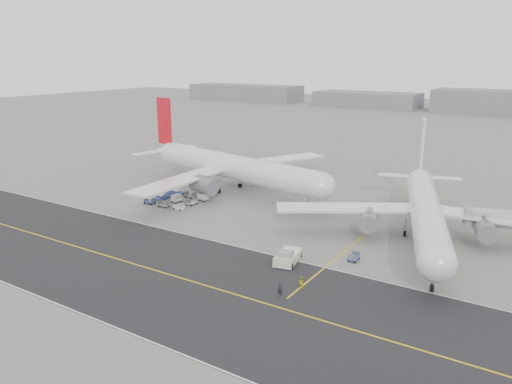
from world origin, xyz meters
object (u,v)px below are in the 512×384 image
Objects in this scene: airliner_b at (426,210)px; ground_crew_a at (280,290)px; pushback_tug at (288,257)px; airliner_a at (230,166)px; ground_crew_b at (301,282)px.

airliner_b reaches higher than ground_crew_a.
pushback_tug is at bearing -141.90° from airliner_b.
airliner_a is 32.90× the size of ground_crew_a.
airliner_a is 35.31× the size of ground_crew_b.
airliner_b is at bearing -109.12° from ground_crew_b.
ground_crew_a is at bearing 70.57° from ground_crew_b.
airliner_a is at bearing 152.39° from airliner_b.
pushback_tug is (-16.30, -23.85, -4.71)m from airliner_b.
airliner_a is 48.36m from pushback_tug.
airliner_a is at bearing -45.51° from ground_crew_b.
airliner_a reaches higher than airliner_b.
ground_crew_a is (39.98, -44.20, -5.43)m from airliner_a.
pushback_tug reaches higher than ground_crew_a.
airliner_a is 1.14× the size of airliner_b.
airliner_a reaches higher than ground_crew_b.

